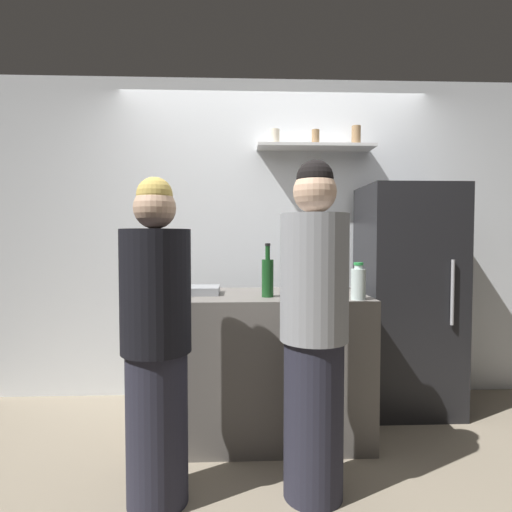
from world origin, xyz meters
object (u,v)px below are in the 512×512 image
object	(u,v)px
person_grey_hoodie	(314,332)
baking_pan	(194,290)
person_blonde	(156,345)
water_bottle_plastic	(358,283)
wine_bottle_green_glass	(268,276)
wine_bottle_amber_glass	(333,275)
refrigerator	(407,298)
utensil_holder	(165,290)

from	to	relation	value
person_grey_hoodie	baking_pan	bearing A→B (deg)	2.37
person_grey_hoodie	person_blonde	distance (m)	0.78
baking_pan	water_bottle_plastic	bearing A→B (deg)	-16.07
wine_bottle_green_glass	person_grey_hoodie	bearing A→B (deg)	-70.33
wine_bottle_green_glass	wine_bottle_amber_glass	size ratio (longest dim) A/B	1.21
refrigerator	wine_bottle_green_glass	world-z (taller)	refrigerator
person_blonde	refrigerator	bearing A→B (deg)	133.38
wine_bottle_amber_glass	person_blonde	world-z (taller)	person_blonde
baking_pan	person_grey_hoodie	world-z (taller)	person_grey_hoodie
wine_bottle_green_glass	utensil_holder	bearing A→B (deg)	-172.84
person_grey_hoodie	wine_bottle_green_glass	bearing A→B (deg)	-21.95
wine_bottle_green_glass	person_blonde	xyz separation A→B (m)	(-0.58, -0.56, -0.28)
refrigerator	person_blonde	size ratio (longest dim) A/B	1.06
utensil_holder	person_grey_hoodie	xyz separation A→B (m)	(0.81, -0.46, -0.15)
wine_bottle_amber_glass	baking_pan	bearing A→B (deg)	-168.58
water_bottle_plastic	person_blonde	world-z (taller)	person_blonde
utensil_holder	wine_bottle_amber_glass	distance (m)	1.19
wine_bottle_amber_glass	person_blonde	bearing A→B (deg)	-139.64
wine_bottle_green_glass	wine_bottle_amber_glass	distance (m)	0.61
wine_bottle_amber_glass	water_bottle_plastic	xyz separation A→B (m)	(0.04, -0.49, -0.00)
utensil_holder	person_grey_hoodie	distance (m)	0.95
refrigerator	person_blonde	xyz separation A→B (m)	(-1.68, -1.07, -0.06)
utensil_holder	wine_bottle_amber_glass	world-z (taller)	wine_bottle_amber_glass
refrigerator	wine_bottle_green_glass	xyz separation A→B (m)	(-1.10, -0.50, 0.22)
refrigerator	utensil_holder	size ratio (longest dim) A/B	7.72
refrigerator	baking_pan	bearing A→B (deg)	-167.49
wine_bottle_green_glass	wine_bottle_amber_glass	bearing A→B (deg)	35.32
wine_bottle_amber_glass	person_grey_hoodie	distance (m)	0.96
refrigerator	utensil_holder	bearing A→B (deg)	-161.32
person_blonde	water_bottle_plastic	bearing A→B (deg)	121.86
water_bottle_plastic	refrigerator	bearing A→B (deg)	48.65
wine_bottle_amber_glass	person_grey_hoodie	world-z (taller)	person_grey_hoodie
baking_pan	person_blonde	xyz separation A→B (m)	(-0.10, -0.72, -0.18)
refrigerator	person_blonde	distance (m)	1.99
utensil_holder	person_grey_hoodie	bearing A→B (deg)	-29.72
person_grey_hoodie	person_blonde	world-z (taller)	person_grey_hoodie
water_bottle_plastic	person_grey_hoodie	xyz separation A→B (m)	(-0.34, -0.40, -0.20)
utensil_holder	wine_bottle_green_glass	distance (m)	0.63
wine_bottle_amber_glass	water_bottle_plastic	bearing A→B (deg)	-85.29
refrigerator	baking_pan	distance (m)	1.62
baking_pan	person_blonde	size ratio (longest dim) A/B	0.21
refrigerator	person_grey_hoodie	bearing A→B (deg)	-130.83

